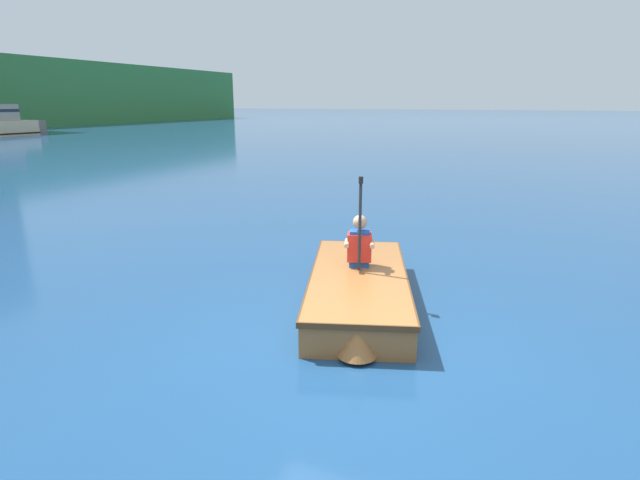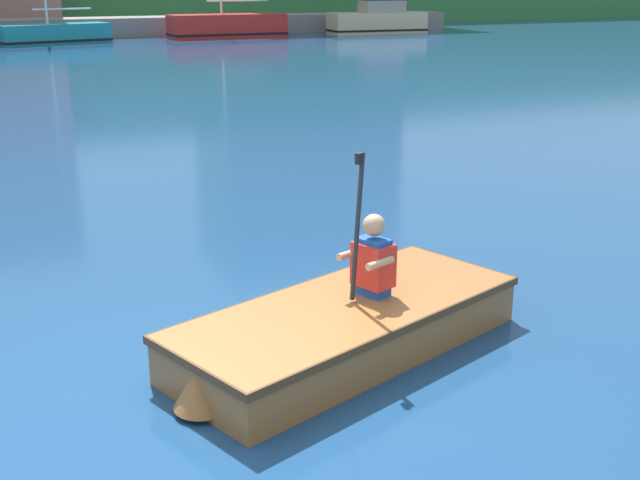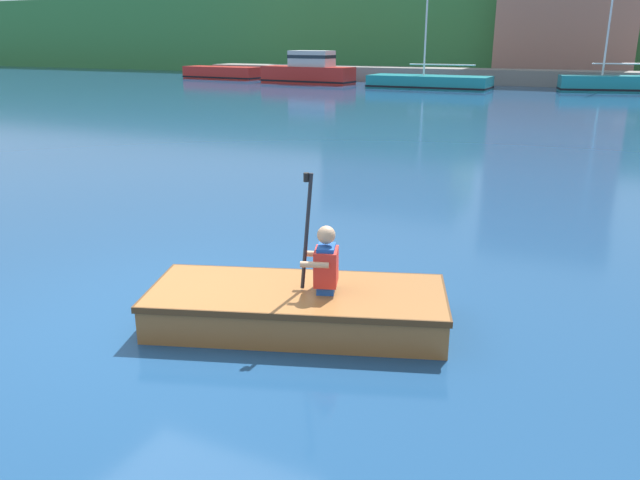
{
  "view_description": "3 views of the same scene",
  "coord_description": "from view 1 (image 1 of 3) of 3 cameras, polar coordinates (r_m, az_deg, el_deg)",
  "views": [
    {
      "loc": [
        -3.89,
        -1.51,
        2.32
      ],
      "look_at": [
        1.33,
        0.85,
        0.72
      ],
      "focal_mm": 28.0,
      "sensor_mm": 36.0,
      "label": 1
    },
    {
      "loc": [
        -1.08,
        -4.6,
        2.67
      ],
      "look_at": [
        1.33,
        0.85,
        0.72
      ],
      "focal_mm": 45.0,
      "sensor_mm": 36.0,
      "label": 2
    },
    {
      "loc": [
        3.9,
        -4.46,
        2.63
      ],
      "look_at": [
        1.33,
        0.85,
        0.72
      ],
      "focal_mm": 35.0,
      "sensor_mm": 36.0,
      "label": 3
    }
  ],
  "objects": [
    {
      "name": "ground_plane",
      "position": [
        4.77,
        2.84,
        -13.52
      ],
      "size": [
        300.0,
        300.0,
        0.0
      ],
      "primitive_type": "plane",
      "color": "navy"
    },
    {
      "name": "person_paddler",
      "position": [
        6.04,
        4.53,
        -0.43
      ],
      "size": [
        0.41,
        0.42,
        1.13
      ],
      "color": "#1E4CA5",
      "rests_on": "rowboat_foreground"
    },
    {
      "name": "rowboat_foreground",
      "position": [
        5.88,
        4.42,
        -5.44
      ],
      "size": [
        3.02,
        2.0,
        0.37
      ],
      "color": "#935B2D",
      "rests_on": "ground"
    }
  ]
}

